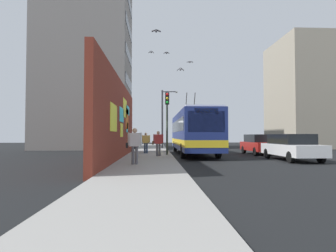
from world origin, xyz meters
The scene contains 14 objects.
ground_plane centered at (0.00, 0.00, 0.00)m, with size 80.00×80.00×0.00m, color black.
sidewalk_slab centered at (0.00, 1.60, 0.07)m, with size 48.00×3.20×0.15m, color gray.
graffiti_wall centered at (-3.30, 3.35, 2.39)m, with size 15.38×0.32×4.77m.
building_far_left centered at (12.48, 9.20, 10.60)m, with size 8.54×9.80×21.19m.
building_far_right centered at (14.02, -17.00, 6.64)m, with size 9.03×6.15×13.29m.
city_bus centered at (1.99, -1.80, 1.84)m, with size 12.12×2.60×5.10m.
parked_car_white centered at (-3.65, -7.00, 0.84)m, with size 4.90×1.91×1.58m.
parked_car_red centered at (1.63, -7.00, 0.83)m, with size 4.33×1.82×1.58m.
pedestrian_midblock centered at (1.22, 1.89, 1.06)m, with size 0.22×0.64×1.56m.
pedestrian_near_wall centered at (-7.03, 2.13, 1.14)m, with size 0.23×0.75×1.69m.
pedestrian_at_curb centered at (-1.67, 0.98, 1.10)m, with size 0.22×0.74×1.64m.
traffic_light centered at (-0.55, 0.35, 3.09)m, with size 0.49×0.28×4.38m.
street_lamp centered at (9.94, 0.25, 3.74)m, with size 0.44×1.75×6.22m.
flying_pigeons centered at (2.06, 0.09, 7.98)m, with size 9.53×3.94×3.25m.
Camera 1 is at (-20.37, 1.13, 1.49)m, focal length 30.33 mm.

